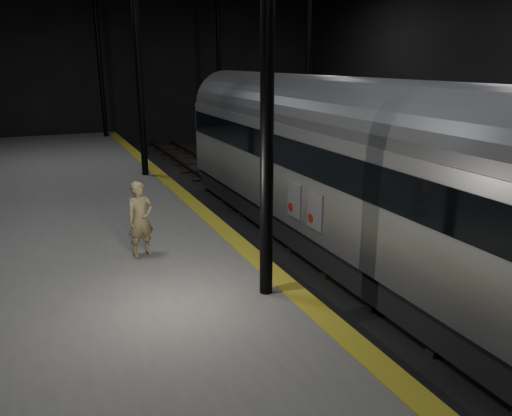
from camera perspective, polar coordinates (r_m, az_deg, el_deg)
ground at (r=15.70m, az=7.63°, el=-4.43°), size 44.00×44.00×0.00m
platform_left at (r=13.46m, az=-20.99°, el=-6.78°), size 9.00×43.80×1.00m
platform_right at (r=20.33m, az=26.11°, el=0.35°), size 9.00×43.80×1.00m
tactile_strip at (r=14.02m, az=-3.68°, el=-2.53°), size 0.50×43.80×0.01m
track at (r=15.67m, az=7.64°, el=-4.19°), size 2.40×43.00×0.24m
train at (r=14.22m, az=9.85°, el=5.10°), size 2.83×18.89×5.05m
woman at (r=12.27m, az=-13.06°, el=-1.24°), size 0.77×0.61×1.84m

